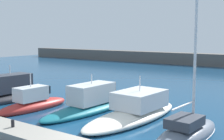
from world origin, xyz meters
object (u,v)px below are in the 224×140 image
object	(u,v)px
sailboat_slate_fifth	(187,132)
dock_bollard	(13,123)
motorboat_red_second	(33,103)
motorboat_teal_third	(93,103)
motorboat_ivory_fourth	(135,110)
motorboat_charcoal_nearest	(9,93)

from	to	relation	value
sailboat_slate_fifth	dock_bollard	bearing A→B (deg)	126.21
motorboat_red_second	motorboat_teal_third	size ratio (longest dim) A/B	0.63
motorboat_ivory_fourth	motorboat_red_second	bearing A→B (deg)	109.95
motorboat_red_second	motorboat_ivory_fourth	size ratio (longest dim) A/B	0.65
motorboat_charcoal_nearest	dock_bollard	bearing A→B (deg)	-120.73
motorboat_teal_third	motorboat_ivory_fourth	bearing A→B (deg)	-89.45
sailboat_slate_fifth	motorboat_red_second	bearing A→B (deg)	96.62
dock_bollard	motorboat_ivory_fourth	bearing A→B (deg)	60.05
motorboat_red_second	sailboat_slate_fifth	xyz separation A→B (m)	(12.48, 0.68, -0.21)
motorboat_red_second	sailboat_slate_fifth	world-z (taller)	sailboat_slate_fifth
motorboat_ivory_fourth	dock_bollard	distance (m)	8.29
motorboat_charcoal_nearest	motorboat_red_second	bearing A→B (deg)	-98.07
motorboat_charcoal_nearest	dock_bollard	size ratio (longest dim) A/B	18.60
motorboat_charcoal_nearest	motorboat_teal_third	size ratio (longest dim) A/B	0.79
motorboat_teal_third	sailboat_slate_fifth	world-z (taller)	sailboat_slate_fifth
motorboat_red_second	sailboat_slate_fifth	size ratio (longest dim) A/B	0.63
motorboat_red_second	motorboat_teal_third	world-z (taller)	motorboat_red_second
motorboat_charcoal_nearest	motorboat_ivory_fourth	world-z (taller)	motorboat_charcoal_nearest
sailboat_slate_fifth	dock_bollard	distance (m)	10.21
dock_bollard	motorboat_teal_third	bearing A→B (deg)	88.94
motorboat_red_second	dock_bollard	bearing A→B (deg)	-138.26
motorboat_red_second	motorboat_teal_third	bearing A→B (deg)	-55.31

